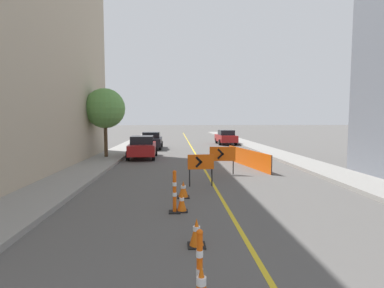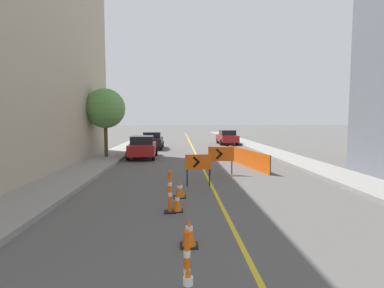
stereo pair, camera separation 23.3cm
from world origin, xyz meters
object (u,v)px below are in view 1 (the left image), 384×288
(delineator_post_front, at_px, (200,272))
(parked_car_curb_mid, at_px, (152,140))
(delineator_post_rear, at_px, (175,194))
(traffic_cone_fourth, at_px, (182,202))
(traffic_cone_second, at_px, (201,288))
(traffic_cone_fifth, at_px, (183,189))
(street_tree_left_near, at_px, (105,109))
(parked_car_curb_near, at_px, (143,147))
(arrow_barricade_secondary, at_px, (222,155))
(traffic_cone_third, at_px, (197,232))
(arrow_barricade_primary, at_px, (201,163))
(parked_car_curb_far, at_px, (226,137))

(delineator_post_front, height_order, parked_car_curb_mid, parked_car_curb_mid)
(parked_car_curb_mid, bearing_deg, delineator_post_rear, -84.13)
(traffic_cone_fourth, height_order, parked_car_curb_mid, parked_car_curb_mid)
(delineator_post_rear, bearing_deg, traffic_cone_second, -85.21)
(traffic_cone_fifth, bearing_deg, street_tree_left_near, 115.73)
(traffic_cone_fourth, relative_size, parked_car_curb_near, 0.13)
(parked_car_curb_near, distance_m, street_tree_left_near, 3.69)
(traffic_cone_fifth, distance_m, street_tree_left_near, 12.14)
(arrow_barricade_secondary, relative_size, parked_car_curb_mid, 0.32)
(traffic_cone_second, relative_size, delineator_post_front, 0.64)
(traffic_cone_fourth, xyz_separation_m, traffic_cone_fifth, (0.09, 1.61, 0.00))
(traffic_cone_fourth, bearing_deg, parked_car_curb_mid, 97.05)
(arrow_barricade_secondary, bearing_deg, traffic_cone_third, -97.49)
(parked_car_curb_mid, bearing_deg, arrow_barricade_secondary, -71.75)
(parked_car_curb_mid, bearing_deg, traffic_cone_fourth, -83.47)
(arrow_barricade_primary, bearing_deg, delineator_post_rear, -112.10)
(parked_car_curb_near, relative_size, parked_car_curb_mid, 1.02)
(parked_car_curb_mid, bearing_deg, parked_car_curb_near, -91.70)
(arrow_barricade_secondary, relative_size, parked_car_curb_near, 0.32)
(delineator_post_rear, relative_size, parked_car_curb_near, 0.29)
(traffic_cone_third, xyz_separation_m, parked_car_curb_near, (-2.79, 15.12, 0.49))
(traffic_cone_third, relative_size, delineator_post_front, 0.54)
(traffic_cone_second, xyz_separation_m, parked_car_curb_mid, (-2.57, 24.05, 0.43))
(traffic_cone_fourth, relative_size, parked_car_curb_mid, 0.14)
(delineator_post_front, relative_size, parked_car_curb_mid, 0.27)
(traffic_cone_third, xyz_separation_m, delineator_post_front, (-0.10, -2.05, 0.19))
(arrow_barricade_primary, height_order, street_tree_left_near, street_tree_left_near)
(traffic_cone_third, distance_m, delineator_post_front, 2.06)
(traffic_cone_fourth, relative_size, parked_car_curb_far, 0.13)
(traffic_cone_second, bearing_deg, arrow_barricade_primary, 85.18)
(traffic_cone_fifth, xyz_separation_m, delineator_post_rear, (-0.30, -1.71, 0.26))
(arrow_barricade_primary, bearing_deg, traffic_cone_fourth, -109.18)
(traffic_cone_second, bearing_deg, delineator_post_front, 92.65)
(delineator_post_rear, distance_m, street_tree_left_near, 13.48)
(traffic_cone_fifth, height_order, delineator_post_rear, delineator_post_rear)
(traffic_cone_fourth, distance_m, arrow_barricade_secondary, 6.35)
(parked_car_curb_far, bearing_deg, arrow_barricade_primary, -104.61)
(delineator_post_front, bearing_deg, delineator_post_rear, 94.88)
(delineator_post_front, xyz_separation_m, delineator_post_rear, (-0.38, 4.45, 0.06))
(parked_car_curb_mid, height_order, parked_car_curb_far, same)
(traffic_cone_fourth, xyz_separation_m, arrow_barricade_primary, (0.86, 3.35, 0.66))
(traffic_cone_fifth, bearing_deg, parked_car_curb_near, 103.36)
(traffic_cone_second, distance_m, traffic_cone_fourth, 4.74)
(traffic_cone_third, height_order, delineator_post_front, delineator_post_front)
(traffic_cone_third, bearing_deg, arrow_barricade_secondary, 77.33)
(traffic_cone_fourth, bearing_deg, arrow_barricade_secondary, 69.97)
(traffic_cone_third, relative_size, arrow_barricade_primary, 0.47)
(traffic_cone_third, relative_size, parked_car_curb_near, 0.14)
(traffic_cone_third, height_order, traffic_cone_fourth, traffic_cone_third)
(delineator_post_front, distance_m, parked_car_curb_mid, 24.00)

